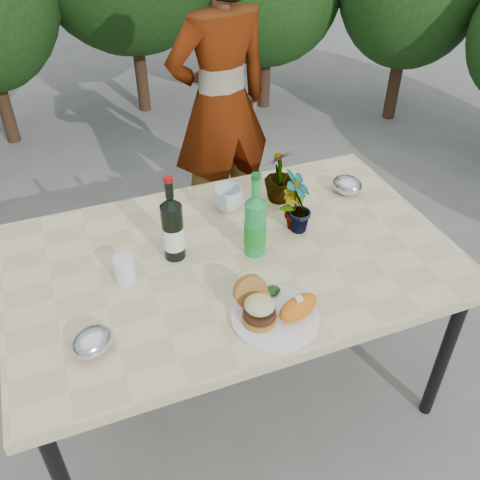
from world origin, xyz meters
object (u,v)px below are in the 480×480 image
object	(u,v)px
wine_bottle	(173,229)
person	(221,105)
dinner_plate	(275,317)
patio_table	(232,267)

from	to	relation	value
wine_bottle	person	size ratio (longest dim) A/B	0.20
dinner_plate	person	xyz separation A→B (m)	(0.33, 1.45, 0.06)
patio_table	wine_bottle	bearing A→B (deg)	159.19
patio_table	dinner_plate	distance (m)	0.35
dinner_plate	person	world-z (taller)	person
person	wine_bottle	bearing A→B (deg)	51.95
patio_table	person	bearing A→B (deg)	72.47
patio_table	person	size ratio (longest dim) A/B	0.98
wine_bottle	person	distance (m)	1.17
dinner_plate	wine_bottle	distance (m)	0.48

